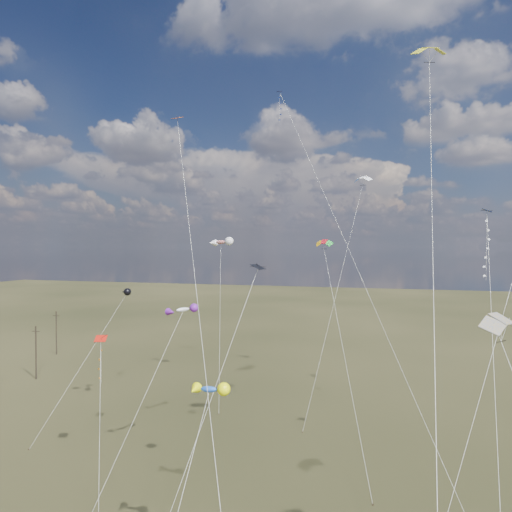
# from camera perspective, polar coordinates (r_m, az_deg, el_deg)

# --- Properties ---
(utility_pole_near) EXTENTS (1.40, 0.20, 8.00)m
(utility_pole_near) POSITION_cam_1_polar(r_m,az_deg,el_deg) (77.59, -25.81, -10.75)
(utility_pole_near) COLOR black
(utility_pole_near) RESTS_ON ground
(utility_pole_far) EXTENTS (1.40, 0.20, 8.00)m
(utility_pole_far) POSITION_cam_1_polar(r_m,az_deg,el_deg) (93.13, -23.69, -8.75)
(utility_pole_far) COLOR black
(utility_pole_far) RESTS_ON ground
(diamond_navy_tall) EXTENTS (20.51, 25.43, 41.22)m
(diamond_navy_tall) POSITION_cam_1_polar(r_m,az_deg,el_deg) (61.46, 4.36, 15.42)
(diamond_navy_tall) COLOR #0D0E44
(diamond_navy_tall) RESTS_ON ground
(diamond_black_mid) EXTENTS (4.94, 9.91, 18.69)m
(diamond_black_mid) POSITION_cam_1_polar(r_m,az_deg,el_deg) (31.04, -2.93, -10.15)
(diamond_black_mid) COLOR black
(diamond_black_mid) RESTS_ON ground
(diamond_red_low) EXTENTS (4.81, 6.99, 12.18)m
(diamond_red_low) POSITION_cam_1_polar(r_m,az_deg,el_deg) (42.60, -18.82, -12.77)
(diamond_red_low) COLOR red
(diamond_red_low) RESTS_ON ground
(diamond_navy_right) EXTENTS (2.54, 17.16, 22.99)m
(diamond_navy_right) POSITION_cam_1_polar(r_m,az_deg,el_deg) (39.98, 26.92, -0.14)
(diamond_navy_right) COLOR #081345
(diamond_navy_right) RESTS_ON ground
(diamond_orange_center) EXTENTS (14.56, 23.55, 31.88)m
(diamond_orange_center) POSITION_cam_1_polar(r_m,az_deg,el_deg) (33.83, -8.34, 3.77)
(diamond_orange_center) COLOR #DF5D14
(diamond_orange_center) RESTS_ON ground
(parafoil_yellow) EXTENTS (3.20, 30.47, 34.90)m
(parafoil_yellow) POSITION_cam_1_polar(r_m,az_deg,el_deg) (37.99, 20.88, 22.93)
(parafoil_yellow) COLOR yellow
(parafoil_yellow) RESTS_ON ground
(parafoil_blue_white) EXTENTS (6.74, 17.02, 30.00)m
(parafoil_blue_white) POSITION_cam_1_polar(r_m,az_deg,el_deg) (64.60, 13.16, 9.41)
(parafoil_blue_white) COLOR #0B52B6
(parafoil_blue_white) RESTS_ON ground
(parafoil_striped) EXTENTS (5.29, 11.36, 17.08)m
(parafoil_striped) POSITION_cam_1_polar(r_m,az_deg,el_deg) (25.12, 28.37, -7.02)
(parafoil_striped) COLOR yellow
(parafoil_striped) RESTS_ON ground
(parafoil_tricolor) EXTENTS (6.92, 16.17, 21.04)m
(parafoil_tricolor) POSITION_cam_1_polar(r_m,az_deg,el_deg) (51.60, 8.53, 1.61)
(parafoil_tricolor) COLOR #F4AF0B
(parafoil_tricolor) RESTS_ON ground
(novelty_orange_black) EXTENTS (5.04, 12.54, 15.08)m
(novelty_orange_black) POSITION_cam_1_polar(r_m,az_deg,el_deg) (56.47, -15.90, -4.39)
(novelty_orange_black) COLOR orange
(novelty_orange_black) RESTS_ON ground
(novelty_white_purple) EXTENTS (4.62, 9.92, 14.85)m
(novelty_white_purple) POSITION_cam_1_polar(r_m,az_deg,el_deg) (40.43, -9.18, -6.72)
(novelty_white_purple) COLOR white
(novelty_white_purple) RESTS_ON ground
(novelty_redwhite_stripe) EXTENTS (5.62, 12.13, 21.33)m
(novelty_redwhite_stripe) POSITION_cam_1_polar(r_m,az_deg,el_deg) (65.58, -4.43, 1.71)
(novelty_redwhite_stripe) COLOR red
(novelty_redwhite_stripe) RESTS_ON ground
(novelty_blue_yellow) EXTENTS (2.04, 7.89, 12.12)m
(novelty_blue_yellow) POSITION_cam_1_polar(r_m,az_deg,el_deg) (27.58, -5.95, -16.37)
(novelty_blue_yellow) COLOR blue
(novelty_blue_yellow) RESTS_ON ground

